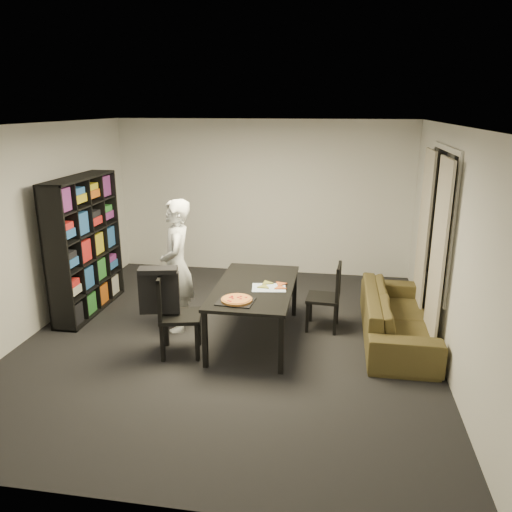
% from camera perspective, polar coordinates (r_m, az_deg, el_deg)
% --- Properties ---
extents(room, '(5.01, 5.51, 2.61)m').
position_cam_1_polar(room, '(5.88, -3.26, 1.98)').
color(room, black).
rests_on(room, ground).
extents(window_pane, '(0.02, 1.40, 1.60)m').
position_cam_1_polar(window_pane, '(6.41, 20.28, 4.02)').
color(window_pane, black).
rests_on(window_pane, room).
extents(window_frame, '(0.03, 1.52, 1.72)m').
position_cam_1_polar(window_frame, '(6.40, 20.24, 4.03)').
color(window_frame, white).
rests_on(window_frame, room).
extents(curtain_left, '(0.03, 0.70, 2.25)m').
position_cam_1_polar(curtain_left, '(5.98, 20.02, -0.29)').
color(curtain_left, '#BFB7A3').
rests_on(curtain_left, room).
extents(curtain_right, '(0.03, 0.70, 2.25)m').
position_cam_1_polar(curtain_right, '(6.97, 18.56, 2.20)').
color(curtain_right, '#BFB7A3').
rests_on(curtain_right, room).
extents(bookshelf, '(0.35, 1.50, 1.90)m').
position_cam_1_polar(bookshelf, '(7.27, -18.98, 1.11)').
color(bookshelf, black).
rests_on(bookshelf, room).
extents(dining_table, '(0.94, 1.69, 0.70)m').
position_cam_1_polar(dining_table, '(6.10, -0.15, -3.95)').
color(dining_table, black).
rests_on(dining_table, room).
extents(chair_left, '(0.55, 0.55, 0.98)m').
position_cam_1_polar(chair_left, '(5.85, -9.60, -5.98)').
color(chair_left, black).
rests_on(chair_left, room).
extents(chair_right, '(0.44, 0.44, 0.88)m').
position_cam_1_polar(chair_right, '(6.48, 8.45, -4.15)').
color(chair_right, black).
rests_on(chair_right, room).
extents(draped_jacket, '(0.47, 0.28, 0.54)m').
position_cam_1_polar(draped_jacket, '(5.77, -11.04, -3.69)').
color(draped_jacket, black).
rests_on(draped_jacket, chair_left).
extents(person, '(0.56, 0.71, 1.71)m').
position_cam_1_polar(person, '(6.41, -9.06, -1.12)').
color(person, white).
rests_on(person, room).
extents(baking_tray, '(0.42, 0.35, 0.01)m').
position_cam_1_polar(baking_tray, '(5.59, -2.35, -5.21)').
color(baking_tray, black).
rests_on(baking_tray, dining_table).
extents(pepperoni_pizza, '(0.35, 0.35, 0.03)m').
position_cam_1_polar(pepperoni_pizza, '(5.58, -2.22, -4.99)').
color(pepperoni_pizza, '#A1632E').
rests_on(pepperoni_pizza, dining_table).
extents(kitchen_towel, '(0.44, 0.35, 0.01)m').
position_cam_1_polar(kitchen_towel, '(6.00, 1.48, -3.65)').
color(kitchen_towel, white).
rests_on(kitchen_towel, dining_table).
extents(pizza_slices, '(0.40, 0.35, 0.01)m').
position_cam_1_polar(pizza_slices, '(6.05, 1.92, -3.35)').
color(pizza_slices, '#D08941').
rests_on(pizza_slices, dining_table).
extents(sofa, '(0.80, 2.05, 0.60)m').
position_cam_1_polar(sofa, '(6.47, 15.83, -6.63)').
color(sofa, '#3D3918').
rests_on(sofa, room).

